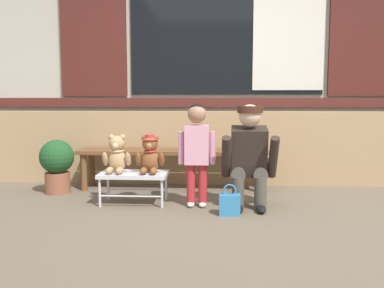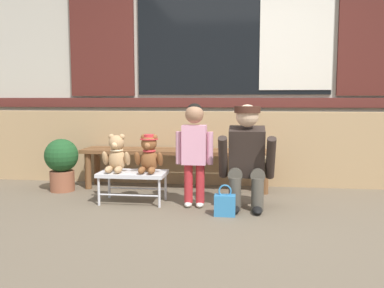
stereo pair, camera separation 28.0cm
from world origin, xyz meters
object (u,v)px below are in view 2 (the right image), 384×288
at_px(teddy_bear_plain, 116,155).
at_px(adult_crouching, 248,156).
at_px(wooden_bench_long, 176,155).
at_px(handbag_on_ground, 225,205).
at_px(teddy_bear_with_hat, 149,154).
at_px(small_display_bench, 133,175).
at_px(child_standing, 194,143).
at_px(potted_plant, 62,162).

xyz_separation_m(teddy_bear_plain, adult_crouching, (1.25, -0.08, 0.02)).
bearing_deg(adult_crouching, teddy_bear_plain, 176.18).
xyz_separation_m(wooden_bench_long, adult_crouching, (0.78, -0.75, 0.11)).
distance_m(teddy_bear_plain, handbag_on_ground, 1.18).
relative_size(teddy_bear_with_hat, handbag_on_ground, 1.34).
relative_size(wooden_bench_long, teddy_bear_with_hat, 5.78).
bearing_deg(teddy_bear_plain, small_display_bench, -0.51).
relative_size(child_standing, adult_crouching, 1.01).
bearing_deg(teddy_bear_with_hat, teddy_bear_plain, -179.87).
bearing_deg(wooden_bench_long, potted_plant, -167.18).
height_order(small_display_bench, teddy_bear_with_hat, teddy_bear_with_hat).
xyz_separation_m(handbag_on_ground, potted_plant, (-1.80, 0.73, 0.23)).
xyz_separation_m(teddy_bear_with_hat, child_standing, (0.45, -0.08, 0.12)).
distance_m(child_standing, potted_plant, 1.60).
bearing_deg(teddy_bear_with_hat, wooden_bench_long, 77.18).
bearing_deg(handbag_on_ground, potted_plant, 157.89).
xyz_separation_m(adult_crouching, handbag_on_ground, (-0.19, -0.26, -0.38)).
distance_m(small_display_bench, teddy_bear_plain, 0.25).
bearing_deg(child_standing, wooden_bench_long, 111.66).
distance_m(adult_crouching, potted_plant, 2.06).
relative_size(wooden_bench_long, potted_plant, 3.68).
distance_m(teddy_bear_plain, child_standing, 0.78).
bearing_deg(wooden_bench_long, teddy_bear_with_hat, -102.82).
height_order(wooden_bench_long, small_display_bench, wooden_bench_long).
bearing_deg(potted_plant, child_standing, -17.25).
height_order(adult_crouching, handbag_on_ground, adult_crouching).
height_order(teddy_bear_with_hat, potted_plant, teddy_bear_with_hat).
bearing_deg(small_display_bench, wooden_bench_long, 64.98).
relative_size(small_display_bench, teddy_bear_with_hat, 1.76).
xyz_separation_m(adult_crouching, potted_plant, (-1.99, 0.47, -0.16)).
bearing_deg(small_display_bench, adult_crouching, -4.31).
distance_m(wooden_bench_long, teddy_bear_with_hat, 0.69).
distance_m(child_standing, adult_crouching, 0.50).
relative_size(child_standing, potted_plant, 1.68).
relative_size(wooden_bench_long, adult_crouching, 2.21).
relative_size(wooden_bench_long, teddy_bear_plain, 5.78).
bearing_deg(potted_plant, small_display_bench, -23.45).
distance_m(wooden_bench_long, handbag_on_ground, 1.20).
height_order(small_display_bench, child_standing, child_standing).
height_order(small_display_bench, teddy_bear_plain, teddy_bear_plain).
bearing_deg(handbag_on_ground, small_display_bench, 159.25).
height_order(child_standing, potted_plant, child_standing).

